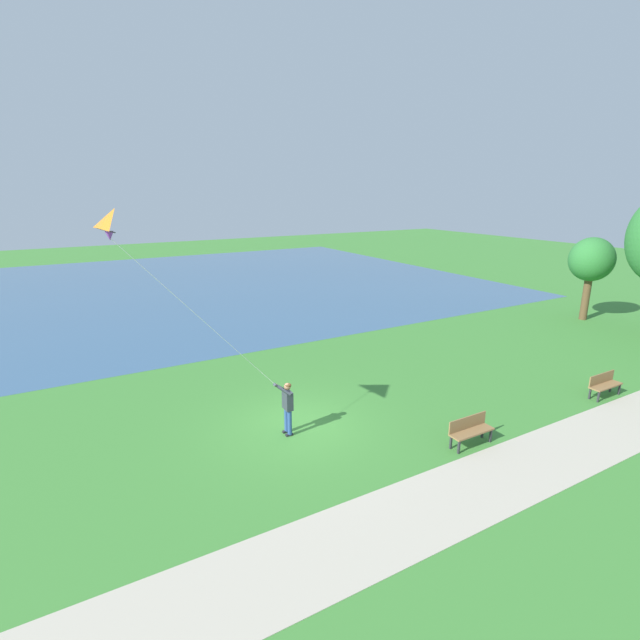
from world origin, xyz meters
TOP-DOWN VIEW (x-y plane):
  - ground_plane at (0.00, 0.00)m, footprint 120.00×120.00m
  - lake_water at (-25.58, 4.00)m, footprint 36.00×44.00m
  - walkway_path at (5.26, 2.00)m, footprint 2.47×32.01m
  - person_kite_flyer at (0.28, -0.51)m, footprint 0.52×0.62m
  - flying_kite at (0.13, -4.84)m, footprint 1.14×4.27m
  - park_bench_near_walkway at (3.59, 4.00)m, footprint 0.44×1.50m
  - park_bench_far_walkway at (3.61, 11.00)m, footprint 0.44×1.50m
  - tree_behind_path at (-3.29, 20.90)m, footprint 2.43×2.59m

SIDE VIEW (x-z plane):
  - ground_plane at x=0.00m, z-range 0.00..0.00m
  - lake_water at x=-25.58m, z-range 0.00..0.01m
  - walkway_path at x=5.26m, z-range 0.00..0.02m
  - park_bench_near_walkway at x=3.59m, z-range 0.07..0.95m
  - park_bench_far_walkway at x=3.61m, z-range 0.07..0.95m
  - person_kite_flyer at x=0.28m, z-range 0.13..1.96m
  - tree_behind_path at x=-3.29m, z-range 1.10..5.97m
  - flying_kite at x=0.13m, z-range 4.00..9.28m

